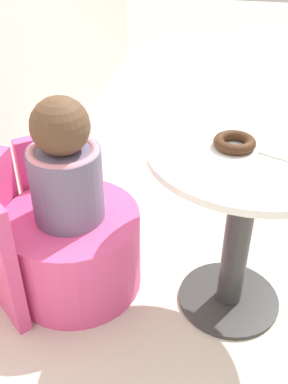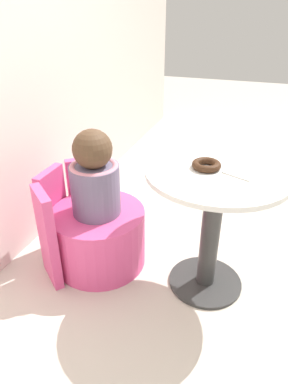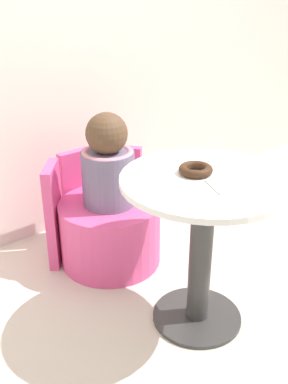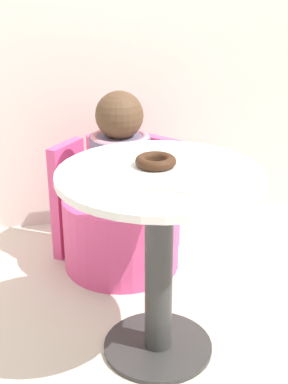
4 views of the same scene
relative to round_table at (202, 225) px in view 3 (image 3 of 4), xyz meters
The scene contains 8 objects.
ground_plane 0.49m from the round_table, 126.43° to the left, with size 12.00×12.00×0.00m, color beige.
back_wall 1.38m from the round_table, 91.67° to the left, with size 6.00×0.06×2.40m.
round_table is the anchor object (origin of this frame).
tub_chair 0.71m from the round_table, 92.01° to the left, with size 0.54×0.54×0.35m.
booth_backrest 0.89m from the round_table, 91.49° to the left, with size 0.64×0.23×0.56m.
child_figure 0.64m from the round_table, 92.01° to the left, with size 0.27×0.27×0.48m.
donut 0.23m from the round_table, 91.26° to the left, with size 0.14×0.14×0.03m.
paper_napkin 0.24m from the round_table, 85.84° to the right, with size 0.18×0.18×0.01m.
Camera 3 is at (-1.18, -1.13, 1.40)m, focal length 42.00 mm.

